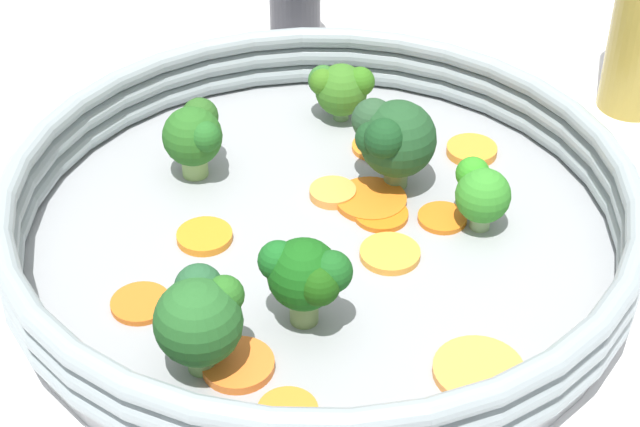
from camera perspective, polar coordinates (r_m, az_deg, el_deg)
name	(u,v)px	position (r m, az deg, el deg)	size (l,w,h in m)	color
ground_plane	(320,253)	(0.62, 0.00, -2.15)	(4.00, 4.00, 0.00)	silver
skillet	(320,244)	(0.62, 0.00, -1.63)	(0.35, 0.35, 0.01)	#939699
skillet_rim_wall	(320,206)	(0.60, 0.00, 0.42)	(0.36, 0.36, 0.04)	#8C989B
carrot_slice_0	(333,193)	(0.64, 0.69, 1.12)	(0.03, 0.03, 0.01)	#F99B40
carrot_slice_1	(204,241)	(0.61, -6.18, -1.48)	(0.03, 0.03, 0.00)	orange
carrot_slice_2	(376,147)	(0.68, 3.00, 3.58)	(0.03, 0.03, 0.00)	orange
carrot_slice_3	(479,371)	(0.54, 8.46, -8.28)	(0.05, 0.05, 0.00)	#F9943F
carrot_slice_4	(288,411)	(0.51, -1.74, -10.49)	(0.03, 0.03, 0.00)	orange
carrot_slice_5	(381,215)	(0.63, 3.28, -0.06)	(0.03, 0.03, 0.00)	orange
carrot_slice_6	(238,365)	(0.53, -4.39, -8.05)	(0.04, 0.04, 0.00)	orange
carrot_slice_7	(141,303)	(0.57, -9.54, -4.75)	(0.03, 0.03, 0.00)	orange
carrot_slice_8	(371,200)	(0.64, 2.73, 0.73)	(0.04, 0.04, 0.00)	orange
carrot_slice_9	(390,254)	(0.60, 3.75, -2.15)	(0.03, 0.03, 0.00)	#F79C36
carrot_slice_10	(442,218)	(0.63, 6.54, -0.23)	(0.03, 0.03, 0.00)	orange
carrot_slice_11	(472,150)	(0.68, 8.09, 3.36)	(0.03, 0.03, 0.01)	orange
broccoli_floret_0	(480,190)	(0.61, 8.52, 1.26)	(0.04, 0.03, 0.04)	#8AAA6E
broccoli_floret_1	(392,137)	(0.63, 3.85, 4.07)	(0.05, 0.05, 0.06)	#6A854C
broccoli_floret_2	(200,317)	(0.52, -6.40, -5.49)	(0.05, 0.04, 0.05)	#6D9753
broccoli_floret_3	(195,135)	(0.65, -6.69, 4.20)	(0.04, 0.04, 0.05)	#8EB561
broccoli_floret_4	(306,275)	(0.54, -0.77, -3.32)	(0.04, 0.05, 0.05)	olive
broccoli_floret_5	(340,87)	(0.70, 1.05, 6.74)	(0.03, 0.04, 0.04)	#72A15F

